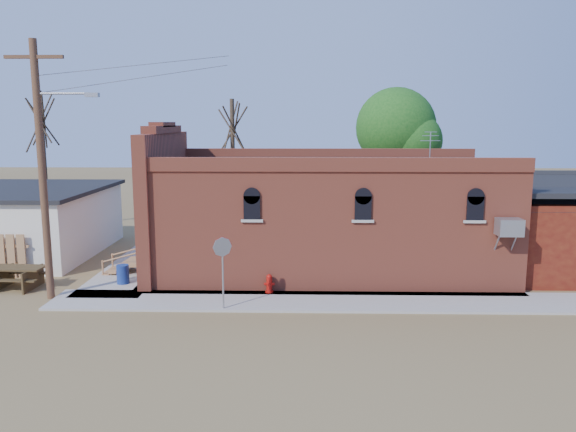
{
  "coord_description": "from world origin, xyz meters",
  "views": [
    {
      "loc": [
        0.76,
        -17.99,
        6.24
      ],
      "look_at": [
        0.24,
        4.93,
        2.4
      ],
      "focal_mm": 35.0,
      "sensor_mm": 36.0,
      "label": 1
    }
  ],
  "objects_px": {
    "brick_bar": "(321,215)",
    "utility_pole": "(43,165)",
    "picnic_table": "(17,274)",
    "stop_sign": "(222,254)",
    "trash_barrel": "(123,274)",
    "fire_hydrant": "(269,283)"
  },
  "relations": [
    {
      "from": "trash_barrel",
      "to": "picnic_table",
      "type": "distance_m",
      "value": 3.9
    },
    {
      "from": "fire_hydrant",
      "to": "picnic_table",
      "type": "distance_m",
      "value": 9.61
    },
    {
      "from": "trash_barrel",
      "to": "picnic_table",
      "type": "height_order",
      "value": "picnic_table"
    },
    {
      "from": "utility_pole",
      "to": "fire_hydrant",
      "type": "relative_size",
      "value": 13.11
    },
    {
      "from": "trash_barrel",
      "to": "utility_pole",
      "type": "bearing_deg",
      "value": -141.05
    },
    {
      "from": "brick_bar",
      "to": "trash_barrel",
      "type": "distance_m",
      "value": 8.4
    },
    {
      "from": "stop_sign",
      "to": "trash_barrel",
      "type": "xyz_separation_m",
      "value": [
        -4.29,
        2.85,
        -1.51
      ]
    },
    {
      "from": "utility_pole",
      "to": "picnic_table",
      "type": "relative_size",
      "value": 4.34
    },
    {
      "from": "utility_pole",
      "to": "picnic_table",
      "type": "bearing_deg",
      "value": 147.58
    },
    {
      "from": "trash_barrel",
      "to": "fire_hydrant",
      "type": "bearing_deg",
      "value": -10.42
    },
    {
      "from": "trash_barrel",
      "to": "brick_bar",
      "type": "bearing_deg",
      "value": 18.85
    },
    {
      "from": "brick_bar",
      "to": "stop_sign",
      "type": "distance_m",
      "value": 6.5
    },
    {
      "from": "utility_pole",
      "to": "fire_hydrant",
      "type": "height_order",
      "value": "utility_pole"
    },
    {
      "from": "fire_hydrant",
      "to": "trash_barrel",
      "type": "xyz_separation_m",
      "value": [
        -5.73,
        1.05,
        0.03
      ]
    },
    {
      "from": "utility_pole",
      "to": "fire_hydrant",
      "type": "xyz_separation_m",
      "value": [
        7.77,
        0.6,
        -4.35
      ]
    },
    {
      "from": "stop_sign",
      "to": "trash_barrel",
      "type": "distance_m",
      "value": 5.36
    },
    {
      "from": "picnic_table",
      "to": "utility_pole",
      "type": "bearing_deg",
      "value": -29.92
    },
    {
      "from": "stop_sign",
      "to": "trash_barrel",
      "type": "relative_size",
      "value": 3.35
    },
    {
      "from": "brick_bar",
      "to": "utility_pole",
      "type": "height_order",
      "value": "utility_pole"
    },
    {
      "from": "fire_hydrant",
      "to": "utility_pole",
      "type": "bearing_deg",
      "value": 172.78
    },
    {
      "from": "stop_sign",
      "to": "brick_bar",
      "type": "bearing_deg",
      "value": 50.41
    },
    {
      "from": "fire_hydrant",
      "to": "picnic_table",
      "type": "xyz_separation_m",
      "value": [
        -9.6,
        0.57,
        0.13
      ]
    }
  ]
}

